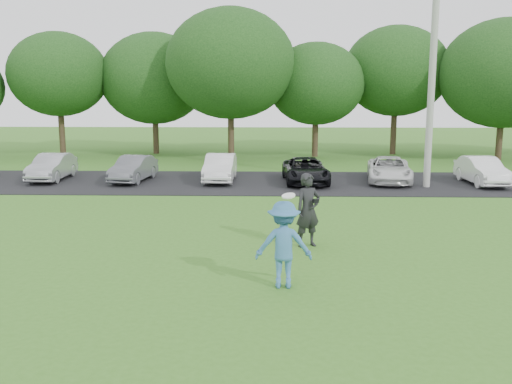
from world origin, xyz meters
TOP-DOWN VIEW (x-y plane):
  - ground at (0.00, 0.00)m, footprint 100.00×100.00m
  - parking_lot at (0.00, 13.00)m, footprint 32.00×6.50m
  - utility_pole at (6.86, 11.99)m, footprint 0.28×0.28m
  - frisbee_player at (0.68, -0.34)m, footprint 1.17×0.69m
  - camera_bystander at (1.37, 2.78)m, footprint 0.84×0.74m
  - parked_cars at (2.25, 13.12)m, footprint 28.25×4.80m
  - tree_row at (1.51, 22.76)m, footprint 42.39×9.85m

SIDE VIEW (x-z plane):
  - ground at x=0.00m, z-range 0.00..0.00m
  - parking_lot at x=0.00m, z-range 0.00..0.03m
  - parked_cars at x=2.25m, z-range -0.01..1.22m
  - frisbee_player at x=0.68m, z-range -0.10..1.91m
  - camera_bystander at x=1.37m, z-range 0.00..1.92m
  - tree_row at x=1.51m, z-range 0.59..9.23m
  - utility_pole at x=6.86m, z-range 0.00..9.85m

